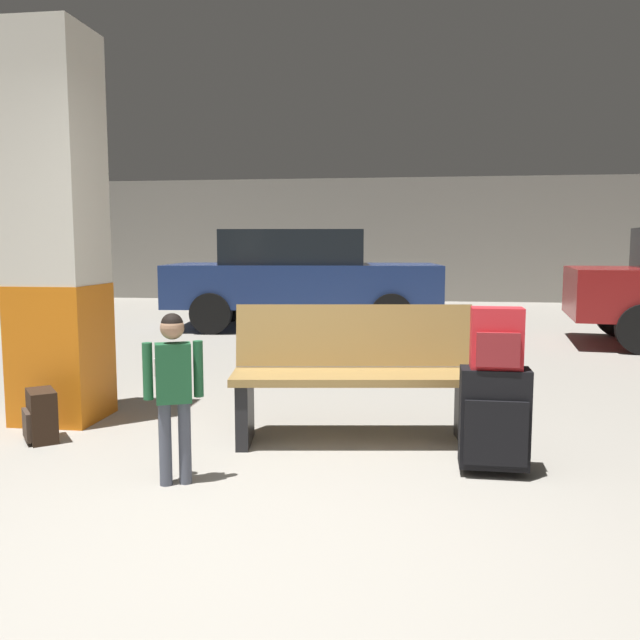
{
  "coord_description": "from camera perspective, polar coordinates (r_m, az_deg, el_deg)",
  "views": [
    {
      "loc": [
        0.74,
        -2.5,
        1.29
      ],
      "look_at": [
        0.22,
        1.3,
        0.85
      ],
      "focal_mm": 37.17,
      "sensor_mm": 36.0,
      "label": 1
    }
  ],
  "objects": [
    {
      "name": "ground_plane",
      "position": [
        6.68,
        1.26,
        -5.05
      ],
      "size": [
        18.0,
        18.0,
        0.1
      ],
      "primitive_type": "cube",
      "color": "gray"
    },
    {
      "name": "garage_back_wall",
      "position": [
        15.38,
        5.05,
        6.9
      ],
      "size": [
        18.0,
        0.12,
        2.8
      ],
      "primitive_type": "cube",
      "color": "gray",
      "rests_on": "ground_plane"
    },
    {
      "name": "parked_car_far",
      "position": [
        10.28,
        -1.61,
        3.81
      ],
      "size": [
        4.25,
        2.1,
        1.51
      ],
      "color": "navy",
      "rests_on": "ground_plane"
    },
    {
      "name": "bench",
      "position": [
        4.36,
        3.06,
        -4.69
      ],
      "size": [
        1.66,
        0.74,
        0.89
      ],
      "color": "#9E7A42",
      "rests_on": "ground_plane"
    },
    {
      "name": "backpack_dark_floor",
      "position": [
        4.76,
        -22.9,
        -7.64
      ],
      "size": [
        0.31,
        0.32,
        0.34
      ],
      "color": "black",
      "rests_on": "ground_plane"
    },
    {
      "name": "suitcase",
      "position": [
        3.87,
        14.77,
        -8.2
      ],
      "size": [
        0.38,
        0.24,
        0.6
      ],
      "color": "black",
      "rests_on": "ground_plane"
    },
    {
      "name": "structural_pillar",
      "position": [
        5.17,
        -21.74,
        7.15
      ],
      "size": [
        0.57,
        0.57,
        2.8
      ],
      "color": "orange",
      "rests_on": "ground_plane"
    },
    {
      "name": "child",
      "position": [
        3.62,
        -12.53,
        -5.06
      ],
      "size": [
        0.29,
        0.18,
        0.93
      ],
      "color": "#4C5160",
      "rests_on": "ground_plane"
    },
    {
      "name": "backpack_bright",
      "position": [
        3.78,
        14.97,
        -1.58
      ],
      "size": [
        0.28,
        0.2,
        0.34
      ],
      "color": "red",
      "rests_on": "suitcase"
    }
  ]
}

